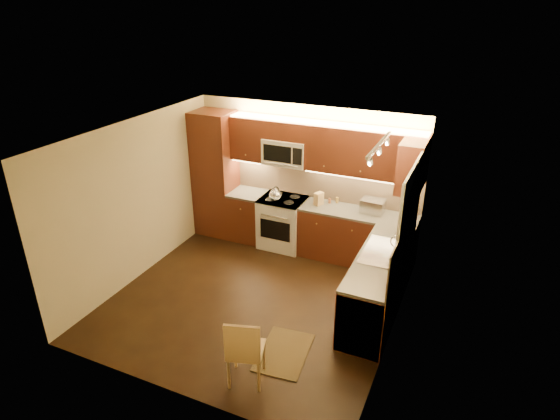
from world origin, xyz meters
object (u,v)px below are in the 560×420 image
at_px(sink, 383,248).
at_px(kettle, 275,193).
at_px(soap_bottle, 401,239).
at_px(stove, 283,222).
at_px(knife_block, 319,199).
at_px(microwave, 286,152).
at_px(toaster_oven, 373,206).
at_px(dining_chair, 246,348).

xyz_separation_m(sink, kettle, (-2.10, 1.02, 0.07)).
bearing_deg(soap_bottle, sink, -111.45).
bearing_deg(stove, knife_block, 3.56).
distance_m(microwave, toaster_oven, 1.70).
xyz_separation_m(sink, toaster_oven, (-0.45, 1.24, 0.04)).
relative_size(soap_bottle, dining_chair, 0.18).
bearing_deg(dining_chair, knife_block, 78.78).
relative_size(microwave, kettle, 3.14).
height_order(microwave, toaster_oven, microwave).
bearing_deg(sink, soap_bottle, 62.81).
bearing_deg(sink, microwave, 147.79).
bearing_deg(toaster_oven, microwave, -178.08).
relative_size(microwave, sink, 0.88).
relative_size(kettle, dining_chair, 0.27).
xyz_separation_m(stove, toaster_oven, (1.55, 0.11, 0.55)).
bearing_deg(sink, knife_block, 139.36).
bearing_deg(dining_chair, toaster_oven, 62.96).
distance_m(sink, toaster_oven, 1.32).
bearing_deg(toaster_oven, kettle, -169.70).
bearing_deg(knife_block, soap_bottle, -6.50).
distance_m(soap_bottle, dining_chair, 2.72).
bearing_deg(stove, sink, -29.36).
xyz_separation_m(stove, dining_chair, (0.93, -3.15, -0.01)).
bearing_deg(knife_block, microwave, -166.48).
xyz_separation_m(kettle, knife_block, (0.74, 0.14, -0.03)).
height_order(kettle, knife_block, kettle).
bearing_deg(sink, kettle, 154.05).
bearing_deg(kettle, microwave, 89.24).
bearing_deg(stove, microwave, 90.00).
distance_m(kettle, soap_bottle, 2.37).
distance_m(sink, dining_chair, 2.35).
height_order(stove, dining_chair, stove).
bearing_deg(stove, kettle, -132.53).
distance_m(toaster_oven, dining_chair, 3.37).
distance_m(microwave, sink, 2.48).
bearing_deg(toaster_oven, knife_block, -172.69).
relative_size(toaster_oven, soap_bottle, 2.26).
height_order(stove, sink, sink).
bearing_deg(soap_bottle, knife_block, 157.30).
relative_size(sink, soap_bottle, 5.28).
relative_size(stove, dining_chair, 1.01).
height_order(toaster_oven, dining_chair, toaster_oven).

